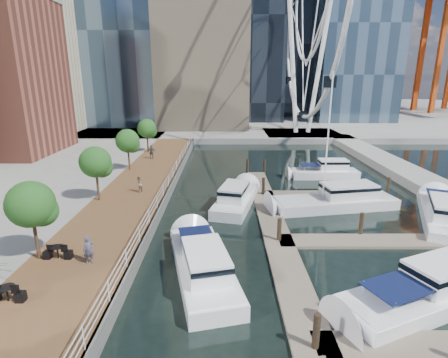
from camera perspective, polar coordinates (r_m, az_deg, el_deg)
ground at (r=17.78m, az=2.74°, el=-21.90°), size 520.00×520.00×0.00m
boardwalk at (r=31.88m, az=-14.96°, el=-3.54°), size 6.00×60.00×1.00m
seawall at (r=31.25m, az=-9.63°, el=-3.61°), size 0.25×60.00×1.00m
land_far at (r=116.45m, az=0.39°, el=11.04°), size 200.00×114.00×1.00m
breakwater at (r=41.19m, az=30.31°, el=-0.80°), size 4.00×60.00×1.00m
pier at (r=68.42m, az=12.57°, el=7.01°), size 14.00×12.00×1.00m
railing at (r=30.94m, az=-9.90°, el=-1.82°), size 0.10×60.00×1.05m
floating_docks at (r=27.57m, az=18.65°, el=-7.03°), size 16.00×34.00×2.60m
street_trees at (r=30.66m, az=-20.28°, el=2.60°), size 2.60×42.60×4.60m
yacht_foreground at (r=21.28m, az=29.96°, el=-17.23°), size 11.06×6.91×2.15m
pedestrian_near at (r=21.06m, az=-21.23°, el=-10.75°), size 0.71×0.62×1.63m
pedestrian_mid at (r=32.32m, az=-13.76°, el=-0.83°), size 0.77×0.88×1.52m
pedestrian_far at (r=45.45m, az=-11.72°, el=4.34°), size 1.07×0.49×1.78m
moored_yachts at (r=29.82m, az=17.51°, el=-6.17°), size 24.72×37.72×11.50m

